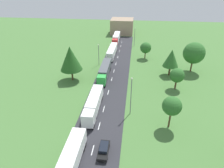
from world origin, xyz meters
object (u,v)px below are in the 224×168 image
truck_fourth (112,51)px  lamppost_third (99,53)px  tree_ash (172,106)px  tree_lime (71,58)px  truck_lead (69,163)px  truck_fifth (116,38)px  tree_maple (171,58)px  truck_second (93,104)px  car_second (104,149)px  tree_oak (177,75)px  lamppost_second (131,95)px  truck_third (105,70)px  lamppost_fourth (135,36)px  tree_birch (146,48)px  tree_elm (194,53)px  distant_building (122,26)px

truck_fourth → lamppost_third: size_ratio=1.93×
tree_ash → tree_lime: size_ratio=0.68×
truck_lead → truck_fifth: size_ratio=0.93×
tree_maple → truck_second: bearing=-132.2°
car_second → tree_oak: bearing=57.4°
car_second → tree_ash: size_ratio=0.64×
lamppost_second → tree_oak: 17.77m
truck_fourth → tree_oak: bearing=-48.8°
truck_third → lamppost_fourth: 33.85m
tree_oak → tree_maple: bearing=93.8°
truck_lead → tree_birch: size_ratio=2.12×
tree_maple → tree_lime: 30.12m
truck_lead → truck_fifth: bearing=90.0°
truck_third → tree_maple: size_ratio=1.71×
lamppost_fourth → tree_elm: size_ratio=0.84×
lamppost_second → tree_birch: lamppost_second is taller
truck_lead → car_second: (4.66, 4.61, -1.28)m
tree_oak → tree_maple: (-0.57, 8.61, 1.63)m
truck_lead → lamppost_fourth: 68.13m
tree_birch → truck_third: bearing=-126.3°
tree_elm → tree_oak: bearing=-118.9°
lamppost_second → distant_building: 73.48m
truck_second → tree_lime: (-9.52, 14.87, 4.83)m
truck_second → truck_fifth: 55.31m
truck_fourth → truck_fifth: truck_fifth is taller
tree_lime → car_second: bearing=-62.9°
truck_lead → truck_second: truck_lead is taller
lamppost_second → lamppost_third: (-12.08, 27.27, -0.82)m
truck_fourth → tree_elm: tree_elm is taller
tree_oak → tree_lime: 30.04m
truck_fifth → distant_building: (1.33, 17.90, 1.65)m
truck_fifth → truck_lead: bearing=-90.0°
lamppost_second → tree_lime: 23.26m
truck_third → tree_lime: tree_lime is taller
lamppost_fourth → tree_maple: size_ratio=0.98×
tree_birch → distant_building: bearing=107.3°
car_second → tree_birch: tree_birch is taller
tree_maple → tree_ash: tree_maple is taller
tree_elm → lamppost_fourth: bearing=127.0°
tree_maple → tree_elm: tree_elm is taller
car_second → tree_maple: size_ratio=0.54×
lamppost_fourth → truck_fourth: bearing=-120.0°
distant_building → lamppost_fourth: bearing=-72.0°
truck_second → truck_lead: bearing=-91.5°
tree_ash → truck_lead: bearing=-142.1°
truck_second → distant_building: distant_building is taller
tree_birch → tree_oak: bearing=-71.0°
truck_lead → tree_ash: 21.64m
tree_oak → tree_birch: tree_birch is taller
truck_fifth → tree_birch: bearing=-56.4°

